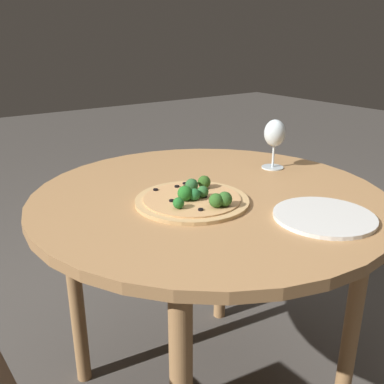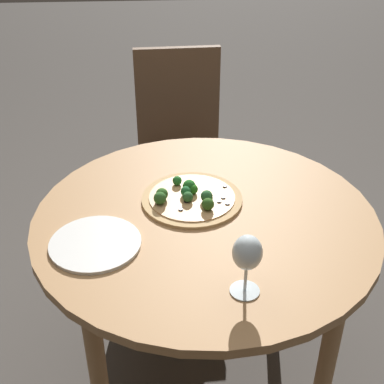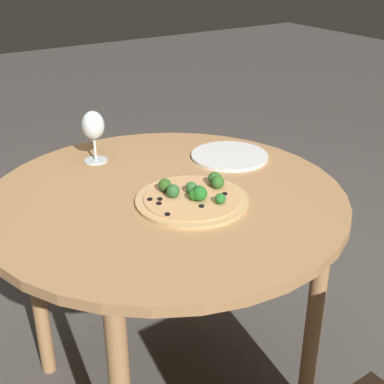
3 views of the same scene
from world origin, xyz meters
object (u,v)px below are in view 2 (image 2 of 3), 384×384
object	(u,v)px
pizza	(191,197)
chair	(180,150)
wine_glass	(247,255)
plate_near	(95,243)

from	to	relation	value
pizza	chair	bearing A→B (deg)	179.67
wine_glass	plate_near	bearing A→B (deg)	-118.82
pizza	plate_near	bearing A→B (deg)	-53.79
chair	wine_glass	world-z (taller)	chair
pizza	wine_glass	size ratio (longest dim) A/B	1.86
plate_near	chair	bearing A→B (deg)	164.32
pizza	plate_near	size ratio (longest dim) A/B	1.23
chair	pizza	xyz separation A→B (m)	(0.79, -0.00, 0.26)
chair	plate_near	size ratio (longest dim) A/B	3.74
chair	plate_near	xyz separation A→B (m)	(0.99, -0.28, 0.25)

